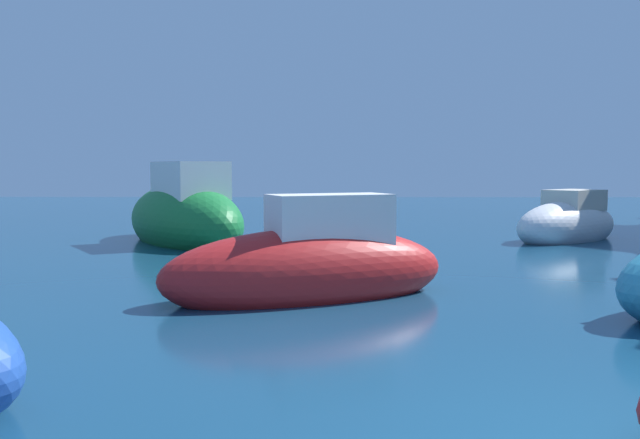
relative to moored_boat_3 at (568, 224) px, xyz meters
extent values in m
ellipsoid|color=white|center=(-0.02, -0.02, -0.07)|extent=(3.99, 3.62, 1.37)
cube|color=beige|center=(0.22, 0.18, 0.62)|extent=(1.81, 1.76, 0.56)
ellipsoid|color=#197233|center=(-10.12, -0.60, 0.10)|extent=(4.81, 5.77, 1.98)
cube|color=white|center=(-9.88, -0.97, 1.17)|extent=(2.28, 2.53, 0.95)
ellipsoid|color=#B21E1E|center=(-6.70, -8.02, -0.07)|extent=(4.70, 3.13, 1.35)
cube|color=white|center=(-6.37, -7.88, 0.72)|extent=(2.00, 1.49, 0.77)
camera|label=1|loc=(-6.41, -18.07, 1.51)|focal=38.10mm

